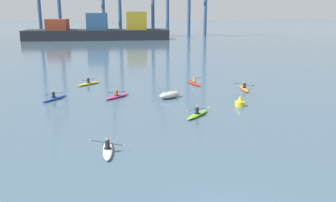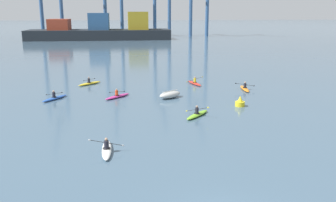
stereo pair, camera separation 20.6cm
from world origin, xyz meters
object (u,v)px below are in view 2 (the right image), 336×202
(container_barge, at_px, (101,31))
(capsized_dinghy, at_px, (170,95))
(kayak_white, at_px, (107,149))
(kayak_magenta, at_px, (117,96))
(kayak_yellow, at_px, (90,83))
(kayak_lime, at_px, (197,114))
(kayak_orange, at_px, (245,88))
(kayak_red, at_px, (194,83))
(channel_buoy, at_px, (240,102))
(kayak_blue, at_px, (55,98))

(container_barge, bearing_deg, capsized_dinghy, -82.03)
(kayak_white, bearing_deg, kayak_magenta, 88.33)
(capsized_dinghy, relative_size, kayak_white, 0.81)
(kayak_yellow, bearing_deg, kayak_magenta, -64.82)
(kayak_white, bearing_deg, kayak_lime, 44.64)
(kayak_yellow, xyz_separation_m, kayak_orange, (17.68, -5.23, -0.00))
(kayak_yellow, bearing_deg, container_barge, 92.20)
(kayak_red, height_order, kayak_yellow, same)
(capsized_dinghy, height_order, kayak_magenta, kayak_magenta)
(kayak_white, height_order, kayak_magenta, same)
(container_barge, height_order, channel_buoy, container_barge)
(kayak_lime, height_order, kayak_blue, kayak_lime)
(kayak_red, bearing_deg, kayak_orange, -37.47)
(channel_buoy, xyz_separation_m, kayak_blue, (-17.64, 4.81, -0.19))
(capsized_dinghy, distance_m, kayak_orange, 9.36)
(kayak_red, height_order, kayak_lime, kayak_lime)
(channel_buoy, distance_m, kayak_red, 11.06)
(kayak_lime, bearing_deg, kayak_magenta, 131.56)
(kayak_lime, bearing_deg, kayak_orange, 52.85)
(channel_buoy, xyz_separation_m, kayak_magenta, (-11.40, 4.86, -0.19))
(container_barge, bearing_deg, kayak_lime, -81.72)
(kayak_red, bearing_deg, channel_buoy, -78.52)
(kayak_blue, bearing_deg, container_barge, 90.08)
(kayak_white, height_order, kayak_orange, same)
(kayak_blue, bearing_deg, kayak_white, -68.49)
(container_barge, xyz_separation_m, kayak_blue, (0.11, -82.68, -2.62))
(channel_buoy, distance_m, kayak_yellow, 19.25)
(kayak_white, distance_m, kayak_orange, 22.38)
(capsized_dinghy, xyz_separation_m, kayak_yellow, (-8.80, 8.19, -0.18))
(channel_buoy, distance_m, kayak_white, 15.45)
(kayak_magenta, bearing_deg, kayak_white, -91.67)
(kayak_orange, bearing_deg, channel_buoy, -111.88)
(container_barge, relative_size, capsized_dinghy, 16.24)
(container_barge, distance_m, capsized_dinghy, 84.30)
(container_barge, bearing_deg, kayak_orange, -75.67)
(kayak_white, bearing_deg, container_barge, 93.48)
(kayak_red, bearing_deg, kayak_yellow, 173.73)
(kayak_yellow, bearing_deg, kayak_blue, -110.51)
(channel_buoy, bearing_deg, kayak_orange, 68.12)
(capsized_dinghy, distance_m, kayak_white, 15.11)
(kayak_blue, distance_m, kayak_magenta, 6.24)
(channel_buoy, distance_m, kayak_orange, 7.55)
(kayak_magenta, bearing_deg, kayak_orange, 8.54)
(kayak_orange, relative_size, kayak_magenta, 1.19)
(kayak_magenta, bearing_deg, kayak_lime, -48.44)
(kayak_lime, relative_size, kayak_orange, 0.87)
(container_barge, height_order, kayak_orange, container_barge)
(kayak_lime, bearing_deg, kayak_red, 79.98)
(capsized_dinghy, height_order, kayak_lime, kayak_lime)
(kayak_orange, bearing_deg, kayak_blue, -173.89)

